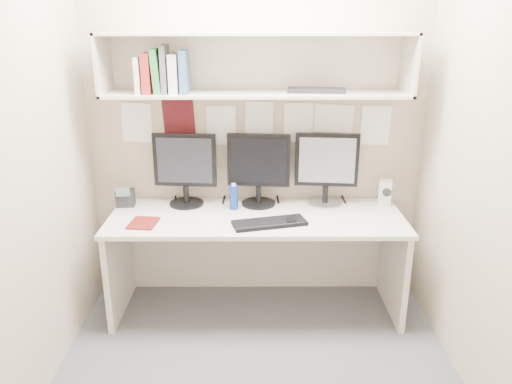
{
  "coord_description": "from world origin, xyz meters",
  "views": [
    {
      "loc": [
        -0.01,
        -2.52,
        1.99
      ],
      "look_at": [
        -0.0,
        0.35,
        1.0
      ],
      "focal_mm": 35.0,
      "sensor_mm": 36.0,
      "label": 1
    }
  ],
  "objects_px": {
    "desk_phone": "(125,198)",
    "keyboard": "(270,223)",
    "monitor_right": "(326,167)",
    "monitor_center": "(259,167)",
    "monitor_left": "(185,167)",
    "speaker": "(385,193)",
    "desk": "(256,263)",
    "maroon_notebook": "(143,223)"
  },
  "relations": [
    {
      "from": "desk_phone",
      "to": "keyboard",
      "type": "bearing_deg",
      "value": -25.78
    },
    {
      "from": "monitor_right",
      "to": "keyboard",
      "type": "bearing_deg",
      "value": -131.13
    },
    {
      "from": "monitor_center",
      "to": "monitor_right",
      "type": "height_order",
      "value": "monitor_right"
    },
    {
      "from": "monitor_left",
      "to": "monitor_right",
      "type": "bearing_deg",
      "value": 4.9
    },
    {
      "from": "monitor_left",
      "to": "desk_phone",
      "type": "distance_m",
      "value": 0.48
    },
    {
      "from": "keyboard",
      "to": "speaker",
      "type": "relative_size",
      "value": 2.69
    },
    {
      "from": "desk",
      "to": "monitor_right",
      "type": "relative_size",
      "value": 3.85
    },
    {
      "from": "desk",
      "to": "monitor_left",
      "type": "xyz_separation_m",
      "value": [
        -0.5,
        0.22,
        0.64
      ]
    },
    {
      "from": "monitor_left",
      "to": "desk_phone",
      "type": "relative_size",
      "value": 3.38
    },
    {
      "from": "monitor_center",
      "to": "keyboard",
      "type": "relative_size",
      "value": 1.08
    },
    {
      "from": "maroon_notebook",
      "to": "monitor_center",
      "type": "bearing_deg",
      "value": 32.4
    },
    {
      "from": "desk",
      "to": "maroon_notebook",
      "type": "bearing_deg",
      "value": -168.33
    },
    {
      "from": "monitor_right",
      "to": "keyboard",
      "type": "height_order",
      "value": "monitor_right"
    },
    {
      "from": "maroon_notebook",
      "to": "desk",
      "type": "bearing_deg",
      "value": 17.86
    },
    {
      "from": "monitor_right",
      "to": "desk",
      "type": "bearing_deg",
      "value": -150.53
    },
    {
      "from": "keyboard",
      "to": "speaker",
      "type": "xyz_separation_m",
      "value": [
        0.84,
        0.38,
        0.08
      ]
    },
    {
      "from": "maroon_notebook",
      "to": "desk_phone",
      "type": "relative_size",
      "value": 1.37
    },
    {
      "from": "maroon_notebook",
      "to": "desk_phone",
      "type": "distance_m",
      "value": 0.4
    },
    {
      "from": "maroon_notebook",
      "to": "monitor_right",
      "type": "bearing_deg",
      "value": 22.95
    },
    {
      "from": "monitor_left",
      "to": "monitor_center",
      "type": "xyz_separation_m",
      "value": [
        0.52,
        0.0,
        -0.0
      ]
    },
    {
      "from": "desk_phone",
      "to": "monitor_right",
      "type": "bearing_deg",
      "value": -5.33
    },
    {
      "from": "monitor_center",
      "to": "desk_phone",
      "type": "relative_size",
      "value": 3.36
    },
    {
      "from": "desk",
      "to": "speaker",
      "type": "xyz_separation_m",
      "value": [
        0.93,
        0.21,
        0.45
      ]
    },
    {
      "from": "monitor_left",
      "to": "keyboard",
      "type": "distance_m",
      "value": 0.75
    },
    {
      "from": "monitor_right",
      "to": "keyboard",
      "type": "xyz_separation_m",
      "value": [
        -0.41,
        -0.39,
        -0.27
      ]
    },
    {
      "from": "desk_phone",
      "to": "speaker",
      "type": "bearing_deg",
      "value": -5.8
    },
    {
      "from": "monitor_left",
      "to": "speaker",
      "type": "relative_size",
      "value": 2.92
    },
    {
      "from": "monitor_right",
      "to": "maroon_notebook",
      "type": "xyz_separation_m",
      "value": [
        -1.24,
        -0.37,
        -0.27
      ]
    },
    {
      "from": "speaker",
      "to": "desk_phone",
      "type": "bearing_deg",
      "value": -164.06
    },
    {
      "from": "monitor_left",
      "to": "keyboard",
      "type": "bearing_deg",
      "value": -28.37
    },
    {
      "from": "desk",
      "to": "monitor_left",
      "type": "bearing_deg",
      "value": 156.51
    },
    {
      "from": "monitor_center",
      "to": "monitor_right",
      "type": "xyz_separation_m",
      "value": [
        0.48,
        -0.0,
        0.0
      ]
    },
    {
      "from": "monitor_left",
      "to": "speaker",
      "type": "xyz_separation_m",
      "value": [
        1.43,
        -0.01,
        -0.19
      ]
    },
    {
      "from": "desk",
      "to": "monitor_left",
      "type": "height_order",
      "value": "monitor_left"
    },
    {
      "from": "monitor_left",
      "to": "maroon_notebook",
      "type": "xyz_separation_m",
      "value": [
        -0.24,
        -0.37,
        -0.27
      ]
    },
    {
      "from": "monitor_right",
      "to": "speaker",
      "type": "distance_m",
      "value": 0.47
    },
    {
      "from": "desk",
      "to": "maroon_notebook",
      "type": "relative_size",
      "value": 9.48
    },
    {
      "from": "desk",
      "to": "keyboard",
      "type": "bearing_deg",
      "value": -63.11
    },
    {
      "from": "monitor_center",
      "to": "monitor_right",
      "type": "distance_m",
      "value": 0.48
    },
    {
      "from": "monitor_right",
      "to": "maroon_notebook",
      "type": "bearing_deg",
      "value": -157.63
    },
    {
      "from": "speaker",
      "to": "maroon_notebook",
      "type": "relative_size",
      "value": 0.84
    },
    {
      "from": "monitor_left",
      "to": "speaker",
      "type": "bearing_deg",
      "value": 4.66
    }
  ]
}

